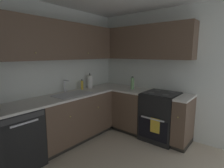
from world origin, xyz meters
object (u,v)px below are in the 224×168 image
dishwasher (16,138)px  paper_towel_roll (90,82)px  soap_bottle (82,85)px  oil_bottle (132,83)px  oven_range (160,116)px

dishwasher → paper_towel_roll: paper_towel_roll is taller
dishwasher → soap_bottle: soap_bottle is taller
dishwasher → oil_bottle: 2.27m
oil_bottle → dishwasher: bearing=163.8°
soap_bottle → oil_bottle: (0.68, -0.79, 0.03)m
oven_range → soap_bottle: soap_bottle is taller
oil_bottle → paper_towel_roll: bearing=121.5°
paper_towel_roll → oil_bottle: paper_towel_roll is taller
oven_range → oil_bottle: size_ratio=3.91×
dishwasher → oil_bottle: size_ratio=3.22×
dishwasher → soap_bottle: (1.42, 0.18, 0.56)m
oven_range → paper_towel_roll: size_ratio=3.15×
oven_range → soap_bottle: (-0.70, 1.42, 0.53)m
dishwasher → oven_range: bearing=-30.3°
oven_range → paper_towel_roll: bearing=109.3°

